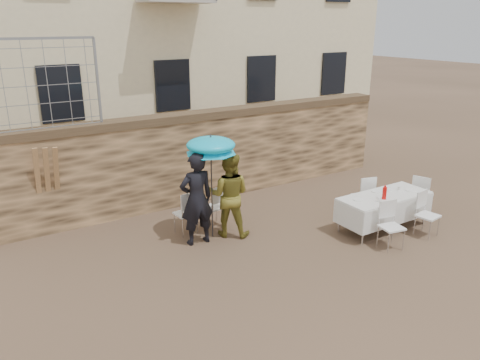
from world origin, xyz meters
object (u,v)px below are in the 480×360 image
soda_bottle (384,193)px  table_chair_side (422,194)px  banquet_table (385,197)px  table_chair_front_left (392,226)px  umbrella (211,148)px  man_suit (197,199)px  woman_dress (229,195)px  table_chair_front_right (428,215)px  couple_chair_right (214,206)px  table_chair_back (363,195)px  couple_chair_left (186,212)px

soda_bottle → table_chair_side: 1.67m
banquet_table → table_chair_front_left: table_chair_front_left is taller
umbrella → table_chair_front_left: umbrella is taller
man_suit → table_chair_front_left: (3.16, -2.24, -0.48)m
woman_dress → soda_bottle: size_ratio=6.93×
woman_dress → soda_bottle: 3.25m
woman_dress → man_suit: bearing=39.6°
table_chair_front_right → table_chair_front_left: bearing=171.2°
man_suit → table_chair_front_left: size_ratio=1.99×
woman_dress → table_chair_side: size_ratio=1.88×
man_suit → banquet_table: bearing=160.5°
couple_chair_right → banquet_table: (3.06, -2.04, 0.25)m
table_chair_front_right → table_chair_back: (-0.30, 1.55, 0.00)m
couple_chair_left → soda_bottle: bearing=142.9°
couple_chair_left → table_chair_front_right: (4.26, -2.79, 0.00)m
man_suit → couple_chair_left: 0.73m
table_chair_back → table_chair_side: same height
couple_chair_right → soda_bottle: bearing=134.2°
umbrella → couple_chair_right: size_ratio=2.12×
man_suit → soda_bottle: size_ratio=7.36×
umbrella → table_chair_back: size_ratio=2.12×
banquet_table → table_chair_side: 1.43m
couple_chair_left → banquet_table: (3.76, -2.04, 0.25)m
table_chair_front_right → soda_bottle: bearing=130.6°
banquet_table → table_chair_front_right: size_ratio=2.19×
couple_chair_right → umbrella: bearing=47.9°
table_chair_front_left → table_chair_front_right: bearing=10.4°
umbrella → man_suit: bearing=-166.0°
woman_dress → couple_chair_left: bearing=3.4°
banquet_table → table_chair_front_left: 0.99m
table_chair_front_right → table_chair_side: same height
table_chair_front_left → table_chair_back: (0.80, 1.55, 0.00)m
umbrella → table_chair_front_right: size_ratio=2.12×
table_chair_back → umbrella: bearing=1.3°
couple_chair_right → banquet_table: couple_chair_right is taller
table_chair_front_left → banquet_table: bearing=61.8°
man_suit → banquet_table: (3.76, -1.49, -0.23)m
woman_dress → table_chair_front_left: size_ratio=1.88×
umbrella → table_chair_back: 3.92m
banquet_table → table_chair_front_right: (0.50, -0.75, -0.25)m
woman_dress → table_chair_front_left: 3.32m
table_chair_front_left → couple_chair_left: bearing=149.0°
man_suit → couple_chair_left: man_suit is taller
man_suit → table_chair_back: man_suit is taller
banquet_table → table_chair_front_left: (-0.60, -0.75, -0.25)m
man_suit → umbrella: 1.05m
umbrella → couple_chair_right: bearing=56.3°
woman_dress → umbrella: umbrella is taller
couple_chair_left → soda_bottle: soda_bottle is taller
couple_chair_right → table_chair_front_right: (3.56, -2.79, 0.00)m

